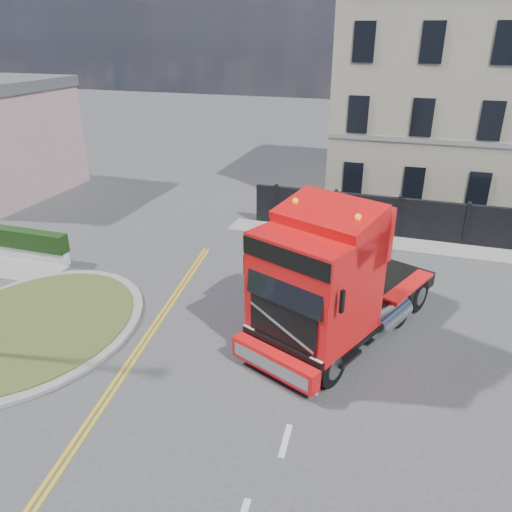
% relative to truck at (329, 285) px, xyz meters
% --- Properties ---
extents(ground, '(120.00, 120.00, 0.00)m').
position_rel_truck_xyz_m(ground, '(-2.47, 0.74, -2.06)').
color(ground, '#424244').
rests_on(ground, ground).
extents(traffic_island, '(6.80, 6.80, 0.17)m').
position_rel_truck_xyz_m(traffic_island, '(-9.47, -2.26, -1.98)').
color(traffic_island, gray).
rests_on(traffic_island, ground).
extents(hoarding_fence, '(18.80, 0.25, 2.00)m').
position_rel_truck_xyz_m(hoarding_fence, '(4.08, 9.74, -1.06)').
color(hoarding_fence, black).
rests_on(hoarding_fence, ground).
extents(georgian_building, '(12.30, 10.30, 12.80)m').
position_rel_truck_xyz_m(georgian_building, '(3.53, 17.24, 3.71)').
color(georgian_building, '#B1A58D').
rests_on(georgian_building, ground).
extents(pavement_far, '(20.00, 1.60, 0.12)m').
position_rel_truck_xyz_m(pavement_far, '(3.53, 8.84, -2.00)').
color(pavement_far, gray).
rests_on(pavement_far, ground).
extents(truck, '(5.63, 8.17, 4.60)m').
position_rel_truck_xyz_m(truck, '(0.00, 0.00, 0.00)').
color(truck, black).
rests_on(truck, ground).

